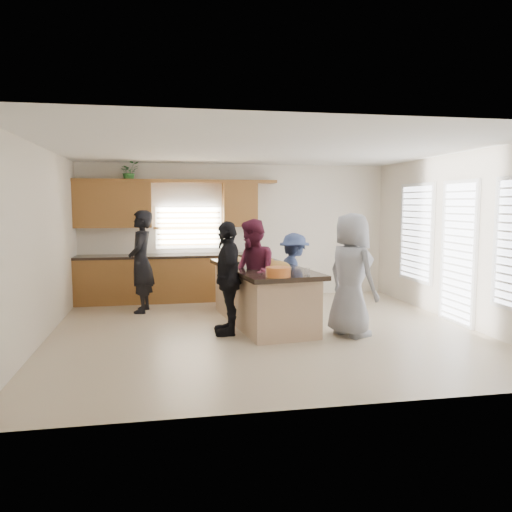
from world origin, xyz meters
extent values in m
plane|color=#BBAB8B|center=(0.00, 0.00, 0.00)|extent=(6.50, 6.50, 0.00)
cube|color=silver|center=(0.00, 3.00, 1.40)|extent=(6.50, 0.02, 2.80)
cube|color=silver|center=(0.00, -3.00, 1.40)|extent=(6.50, 0.02, 2.80)
cube|color=silver|center=(-3.25, 0.00, 1.40)|extent=(0.02, 6.00, 2.80)
cube|color=silver|center=(3.25, 0.00, 1.40)|extent=(0.02, 6.00, 2.80)
cube|color=white|center=(0.00, 0.00, 2.80)|extent=(6.50, 6.00, 0.02)
cube|color=brown|center=(-1.43, 2.69, 0.45)|extent=(3.65, 0.62, 0.90)
cube|color=black|center=(-1.43, 2.69, 0.93)|extent=(3.70, 0.65, 0.05)
cube|color=brown|center=(-2.50, 2.82, 1.95)|extent=(1.50, 0.36, 0.90)
cube|color=brown|center=(0.05, 2.82, 1.95)|extent=(0.70, 0.36, 0.90)
cube|color=brown|center=(-1.23, 2.82, 2.43)|extent=(4.05, 0.40, 0.06)
cube|color=brown|center=(-1.00, 2.96, 1.48)|extent=(1.35, 0.08, 0.85)
cube|color=white|center=(3.22, 1.30, 1.42)|extent=(0.06, 1.10, 1.75)
cube|color=white|center=(3.22, -0.10, 1.17)|extent=(0.06, 0.85, 2.25)
cube|color=tan|center=(0.07, 0.49, 0.44)|extent=(1.32, 2.61, 0.88)
cube|color=black|center=(0.07, 0.49, 0.92)|extent=(1.49, 2.83, 0.07)
cube|color=black|center=(0.07, 0.49, 0.04)|extent=(1.23, 2.52, 0.08)
cylinder|color=black|center=(0.23, 0.15, 0.96)|extent=(0.49, 0.49, 0.02)
ellipsoid|color=#BF833C|center=(0.23, 0.15, 0.98)|extent=(0.44, 0.44, 0.20)
cylinder|color=black|center=(0.19, 0.92, 0.96)|extent=(0.40, 0.40, 0.02)
ellipsoid|color=#BF833C|center=(0.19, 0.92, 0.98)|extent=(0.36, 0.36, 0.16)
cylinder|color=black|center=(-0.29, 1.17, 0.96)|extent=(0.37, 0.37, 0.02)
ellipsoid|color=tan|center=(-0.29, 1.17, 0.98)|extent=(0.33, 0.33, 0.15)
cylinder|color=orange|center=(0.06, -0.70, 1.02)|extent=(0.35, 0.35, 0.14)
cylinder|color=#EEECBE|center=(0.06, -0.70, 1.07)|extent=(0.29, 0.29, 0.04)
cylinder|color=white|center=(0.51, -0.59, 1.00)|extent=(0.08, 0.08, 0.10)
cylinder|color=#9F7EB8|center=(-0.07, 1.31, 0.97)|extent=(0.24, 0.24, 0.04)
cylinder|color=silver|center=(0.10, 1.54, 1.02)|extent=(0.13, 0.13, 0.14)
imported|color=#2B6C2C|center=(-2.17, 2.82, 2.60)|extent=(0.46, 0.44, 0.40)
imported|color=black|center=(-1.93, 1.75, 0.93)|extent=(0.52, 0.72, 1.86)
imported|color=#5D1B32|center=(-0.16, 0.15, 0.87)|extent=(0.77, 0.93, 1.74)
imported|color=black|center=(-0.58, -0.07, 0.86)|extent=(0.46, 1.02, 1.72)
imported|color=navy|center=(0.72, 0.91, 0.73)|extent=(0.67, 1.01, 1.47)
imported|color=gray|center=(1.22, -0.50, 0.92)|extent=(0.88, 1.05, 1.84)
camera|label=1|loc=(-1.51, -7.47, 1.97)|focal=35.00mm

